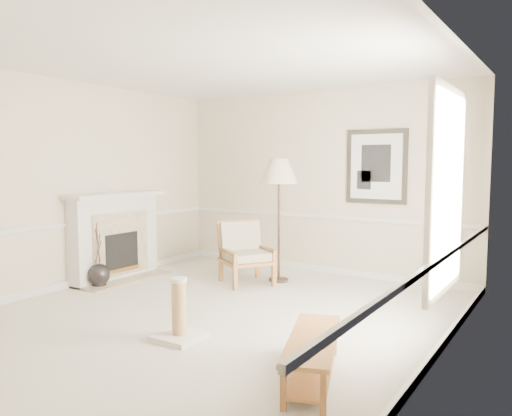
{
  "coord_description": "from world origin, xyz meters",
  "views": [
    {
      "loc": [
        3.49,
        -4.48,
        1.78
      ],
      "look_at": [
        0.13,
        0.7,
        1.2
      ],
      "focal_mm": 35.0,
      "sensor_mm": 36.0,
      "label": 1
    }
  ],
  "objects_px": {
    "scratching_post": "(179,320)",
    "armchair": "(244,250)",
    "floor_lamp": "(279,175)",
    "bench": "(312,351)",
    "floor_vase": "(99,275)"
  },
  "relations": [
    {
      "from": "scratching_post",
      "to": "armchair",
      "type": "bearing_deg",
      "value": 109.0
    },
    {
      "from": "floor_lamp",
      "to": "scratching_post",
      "type": "height_order",
      "value": "floor_lamp"
    },
    {
      "from": "bench",
      "to": "scratching_post",
      "type": "height_order",
      "value": "scratching_post"
    },
    {
      "from": "bench",
      "to": "scratching_post",
      "type": "bearing_deg",
      "value": 176.27
    },
    {
      "from": "armchair",
      "to": "scratching_post",
      "type": "distance_m",
      "value": 2.48
    },
    {
      "from": "armchair",
      "to": "floor_vase",
      "type": "bearing_deg",
      "value": 165.02
    },
    {
      "from": "bench",
      "to": "scratching_post",
      "type": "distance_m",
      "value": 1.53
    },
    {
      "from": "floor_lamp",
      "to": "scratching_post",
      "type": "relative_size",
      "value": 2.89
    },
    {
      "from": "floor_vase",
      "to": "scratching_post",
      "type": "xyz_separation_m",
      "value": [
        2.36,
        -0.95,
        0.03
      ]
    },
    {
      "from": "floor_vase",
      "to": "floor_lamp",
      "type": "bearing_deg",
      "value": 41.35
    },
    {
      "from": "floor_vase",
      "to": "bench",
      "type": "relative_size",
      "value": 0.72
    },
    {
      "from": "floor_vase",
      "to": "floor_lamp",
      "type": "height_order",
      "value": "floor_lamp"
    },
    {
      "from": "armchair",
      "to": "bench",
      "type": "xyz_separation_m",
      "value": [
        2.33,
        -2.43,
        -0.24
      ]
    },
    {
      "from": "bench",
      "to": "scratching_post",
      "type": "xyz_separation_m",
      "value": [
        -1.53,
        0.1,
        -0.04
      ]
    },
    {
      "from": "bench",
      "to": "armchair",
      "type": "bearing_deg",
      "value": 133.86
    }
  ]
}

